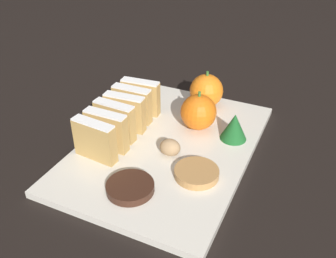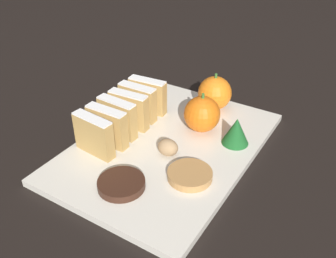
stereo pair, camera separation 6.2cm
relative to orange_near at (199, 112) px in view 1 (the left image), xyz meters
The scene contains 14 objects.
ground_plane 0.09m from the orange_near, 111.54° to the right, with size 6.00×6.00×0.00m, color black.
serving_platter 0.08m from the orange_near, 111.54° to the right, with size 0.27×0.39×0.01m.
stollen_slice_front 0.19m from the orange_near, 127.28° to the right, with size 0.07×0.03×0.07m.
stollen_slice_second 0.17m from the orange_near, 133.47° to the right, with size 0.07×0.02×0.07m.
stollen_slice_third 0.15m from the orange_near, 142.88° to the right, with size 0.07×0.02×0.07m.
stollen_slice_fourth 0.13m from the orange_near, 153.70° to the right, with size 0.07×0.02×0.07m.
stollen_slice_fifth 0.12m from the orange_near, 167.69° to the right, with size 0.07×0.02×0.07m.
stollen_slice_sixth 0.12m from the orange_near, behind, with size 0.07×0.03×0.07m.
orange_near is the anchor object (origin of this frame).
orange_far 0.08m from the orange_near, 100.60° to the left, with size 0.07×0.07×0.07m.
walnut 0.10m from the orange_near, 96.85° to the right, with size 0.03×0.03×0.03m.
chocolate_cookie 0.20m from the orange_near, 98.83° to the right, with size 0.07×0.07×0.01m.
gingerbread_cookie 0.14m from the orange_near, 69.69° to the right, with size 0.07×0.07×0.01m.
evergreen_sprig 0.07m from the orange_near, ahead, with size 0.05×0.05×0.05m.
Camera 1 is at (0.22, -0.47, 0.38)m, focal length 40.00 mm.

